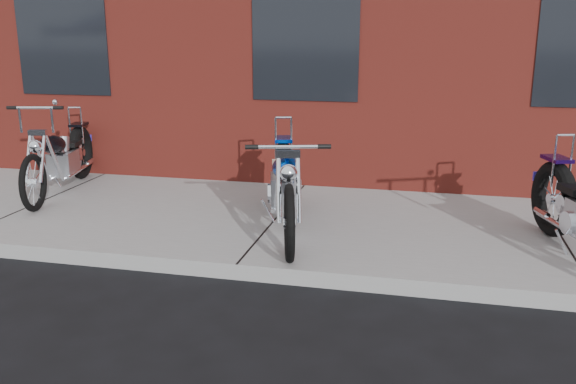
# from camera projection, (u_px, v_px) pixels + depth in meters

# --- Properties ---
(ground) EXTENTS (120.00, 120.00, 0.00)m
(ground) POSITION_uv_depth(u_px,v_px,m) (237.00, 280.00, 5.51)
(ground) COLOR black
(ground) RESTS_ON ground
(sidewalk) EXTENTS (22.00, 3.00, 0.15)m
(sidewalk) POSITION_uv_depth(u_px,v_px,m) (277.00, 223.00, 6.90)
(sidewalk) COLOR gray
(sidewalk) RESTS_ON ground
(chopper_blue) EXTENTS (0.87, 2.45, 1.09)m
(chopper_blue) POSITION_uv_depth(u_px,v_px,m) (286.00, 188.00, 6.36)
(chopper_blue) COLOR black
(chopper_blue) RESTS_ON sidewalk
(chopper_third) EXTENTS (0.74, 2.31, 1.19)m
(chopper_third) POSITION_uv_depth(u_px,v_px,m) (61.00, 160.00, 7.86)
(chopper_third) COLOR black
(chopper_third) RESTS_ON sidewalk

